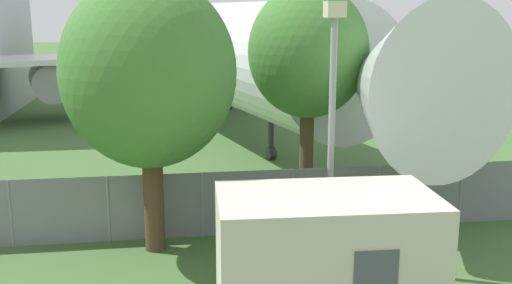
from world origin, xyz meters
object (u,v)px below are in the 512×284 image
(portable_cabin, at_px, (326,257))
(airplane, at_px, (190,46))
(tree_near_hangar, at_px, (149,73))
(tree_left_of_cabin, at_px, (308,53))

(portable_cabin, bearing_deg, airplane, 96.24)
(portable_cabin, bearing_deg, tree_near_hangar, 132.61)
(airplane, bearing_deg, portable_cabin, -10.25)
(tree_near_hangar, xyz_separation_m, tree_left_of_cabin, (4.54, 2.01, 0.32))
(tree_near_hangar, bearing_deg, portable_cabin, -49.58)
(airplane, xyz_separation_m, tree_left_of_cabin, (2.76, -18.60, 0.84))
(airplane, relative_size, tree_left_of_cabin, 6.48)
(airplane, distance_m, tree_near_hangar, 20.69)
(portable_cabin, relative_size, tree_near_hangar, 0.63)
(portable_cabin, distance_m, tree_near_hangar, 6.40)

